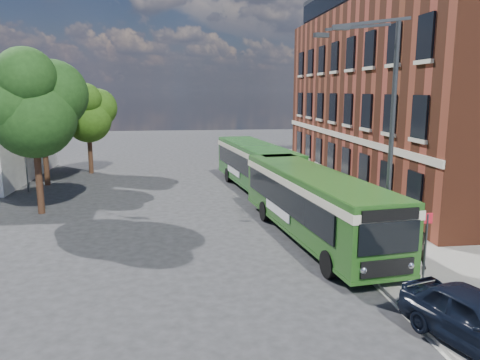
{
  "coord_description": "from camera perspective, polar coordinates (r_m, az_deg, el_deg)",
  "views": [
    {
      "loc": [
        -2.5,
        -18.36,
        6.55
      ],
      "look_at": [
        0.33,
        4.08,
        2.2
      ],
      "focal_mm": 35.0,
      "sensor_mm": 36.0,
      "label": 1
    }
  ],
  "objects": [
    {
      "name": "ground",
      "position": [
        19.65,
        0.53,
        -8.58
      ],
      "size": [
        120.0,
        120.0,
        0.0
      ],
      "primitive_type": "plane",
      "color": "#262629",
      "rests_on": "ground"
    },
    {
      "name": "pavement",
      "position": [
        28.76,
        12.31,
        -2.38
      ],
      "size": [
        6.0,
        48.0,
        0.15
      ],
      "primitive_type": "cube",
      "color": "gray",
      "rests_on": "ground"
    },
    {
      "name": "kerb_line",
      "position": [
        27.92,
        6.38,
        -2.74
      ],
      "size": [
        0.12,
        48.0,
        0.01
      ],
      "primitive_type": "cube",
      "color": "beige",
      "rests_on": "ground"
    },
    {
      "name": "brick_office",
      "position": [
        34.55,
        21.73,
        10.83
      ],
      "size": [
        12.1,
        26.0,
        14.2
      ],
      "color": "brown",
      "rests_on": "ground"
    },
    {
      "name": "flagpole",
      "position": [
        32.94,
        -24.96,
        7.08
      ],
      "size": [
        0.95,
        0.1,
        9.0
      ],
      "color": "#3B3E41",
      "rests_on": "ground"
    },
    {
      "name": "street_lamp",
      "position": [
        18.02,
        16.94,
        4.81
      ],
      "size": [
        2.96,
        2.38,
        9.0
      ],
      "color": "#3B3E41",
      "rests_on": "ground"
    },
    {
      "name": "bus_stop_sign",
      "position": [
        17.07,
        21.69,
        -7.08
      ],
      "size": [
        0.35,
        0.08,
        2.52
      ],
      "color": "#3B3E41",
      "rests_on": "ground"
    },
    {
      "name": "bus_front",
      "position": [
        20.91,
        8.83,
        -2.28
      ],
      "size": [
        4.07,
        12.58,
        3.02
      ],
      "color": "#25551B",
      "rests_on": "ground"
    },
    {
      "name": "bus_rear",
      "position": [
        31.1,
        1.95,
        2.16
      ],
      "size": [
        4.12,
        12.05,
        3.02
      ],
      "color": "#21591D",
      "rests_on": "ground"
    },
    {
      "name": "parked_car",
      "position": [
        13.59,
        27.16,
        -15.02
      ],
      "size": [
        2.93,
        4.62,
        1.47
      ],
      "primitive_type": "imported",
      "rotation": [
        0.0,
        0.0,
        0.3
      ],
      "color": "black",
      "rests_on": "pavement"
    },
    {
      "name": "pedestrian_a",
      "position": [
        19.05,
        16.71,
        -6.88
      ],
      "size": [
        0.54,
        0.36,
        1.48
      ],
      "primitive_type": "imported",
      "rotation": [
        0.0,
        0.0,
        3.15
      ],
      "color": "black",
      "rests_on": "pavement"
    },
    {
      "name": "pedestrian_b",
      "position": [
        18.24,
        20.63,
        -7.32
      ],
      "size": [
        0.94,
        0.76,
        1.84
      ],
      "primitive_type": "imported",
      "rotation": [
        0.0,
        0.0,
        3.07
      ],
      "color": "black",
      "rests_on": "pavement"
    },
    {
      "name": "tree_left",
      "position": [
        26.69,
        -23.84,
        8.56
      ],
      "size": [
        5.14,
        4.89,
        8.68
      ],
      "color": "#351F13",
      "rests_on": "ground"
    },
    {
      "name": "tree_mid",
      "position": [
        34.89,
        -22.93,
        7.95
      ],
      "size": [
        4.61,
        4.38,
        7.78
      ],
      "color": "#351F13",
      "rests_on": "ground"
    },
    {
      "name": "tree_right",
      "position": [
        38.81,
        -17.99,
        7.81
      ],
      "size": [
        4.21,
        4.0,
        7.11
      ],
      "color": "#351F13",
      "rests_on": "ground"
    }
  ]
}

